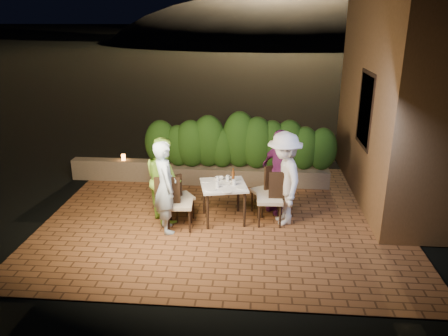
# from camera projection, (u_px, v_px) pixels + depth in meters

# --- Properties ---
(ground) EXTENTS (400.00, 400.00, 0.00)m
(ground) POSITION_uv_depth(u_px,v_px,m) (223.00, 227.00, 8.40)
(ground) COLOR black
(ground) RESTS_ON ground
(terrace_floor) EXTENTS (7.00, 6.00, 0.15)m
(terrace_floor) POSITION_uv_depth(u_px,v_px,m) (225.00, 218.00, 8.89)
(terrace_floor) COLOR brown
(terrace_floor) RESTS_ON ground
(building_wall) EXTENTS (1.60, 5.00, 5.00)m
(building_wall) POSITION_uv_depth(u_px,v_px,m) (402.00, 82.00, 9.17)
(building_wall) COLOR brown
(building_wall) RESTS_ON ground
(window_pane) EXTENTS (0.08, 1.00, 1.40)m
(window_pane) POSITION_uv_depth(u_px,v_px,m) (367.00, 110.00, 8.92)
(window_pane) COLOR black
(window_pane) RESTS_ON building_wall
(window_frame) EXTENTS (0.06, 1.15, 1.55)m
(window_frame) POSITION_uv_depth(u_px,v_px,m) (366.00, 110.00, 8.92)
(window_frame) COLOR black
(window_frame) RESTS_ON building_wall
(planter) EXTENTS (4.20, 0.55, 0.40)m
(planter) POSITION_uv_depth(u_px,v_px,m) (240.00, 175.00, 10.47)
(planter) COLOR brown
(planter) RESTS_ON ground
(hedge) EXTENTS (4.00, 0.70, 1.10)m
(hedge) POSITION_uv_depth(u_px,v_px,m) (240.00, 145.00, 10.23)
(hedge) COLOR #1E4111
(hedge) RESTS_ON planter
(parapet) EXTENTS (2.20, 0.30, 0.50)m
(parapet) POSITION_uv_depth(u_px,v_px,m) (118.00, 170.00, 10.69)
(parapet) COLOR brown
(parapet) RESTS_ON ground
(hill) EXTENTS (52.00, 40.00, 22.00)m
(hill) POSITION_uv_depth(u_px,v_px,m) (270.00, 70.00, 65.99)
(hill) COLOR black
(hill) RESTS_ON ground
(dining_table) EXTENTS (1.01, 1.01, 0.75)m
(dining_table) POSITION_uv_depth(u_px,v_px,m) (224.00, 202.00, 8.51)
(dining_table) COLOR white
(dining_table) RESTS_ON ground
(plate_nw) EXTENTS (0.22, 0.22, 0.01)m
(plate_nw) POSITION_uv_depth(u_px,v_px,m) (211.00, 190.00, 8.12)
(plate_nw) COLOR white
(plate_nw) RESTS_ON dining_table
(plate_sw) EXTENTS (0.21, 0.21, 0.01)m
(plate_sw) POSITION_uv_depth(u_px,v_px,m) (206.00, 181.00, 8.56)
(plate_sw) COLOR white
(plate_sw) RESTS_ON dining_table
(plate_ne) EXTENTS (0.21, 0.21, 0.01)m
(plate_ne) POSITION_uv_depth(u_px,v_px,m) (241.00, 187.00, 8.23)
(plate_ne) COLOR white
(plate_ne) RESTS_ON dining_table
(plate_se) EXTENTS (0.24, 0.24, 0.01)m
(plate_se) POSITION_uv_depth(u_px,v_px,m) (234.00, 180.00, 8.62)
(plate_se) COLOR white
(plate_se) RESTS_ON dining_table
(plate_centre) EXTENTS (0.24, 0.24, 0.01)m
(plate_centre) POSITION_uv_depth(u_px,v_px,m) (224.00, 184.00, 8.40)
(plate_centre) COLOR white
(plate_centre) RESTS_ON dining_table
(plate_front) EXTENTS (0.20, 0.20, 0.01)m
(plate_front) POSITION_uv_depth(u_px,v_px,m) (227.00, 191.00, 8.06)
(plate_front) COLOR white
(plate_front) RESTS_ON dining_table
(glass_nw) EXTENTS (0.07, 0.07, 0.12)m
(glass_nw) POSITION_uv_depth(u_px,v_px,m) (217.00, 185.00, 8.22)
(glass_nw) COLOR silver
(glass_nw) RESTS_ON dining_table
(glass_sw) EXTENTS (0.06, 0.06, 0.10)m
(glass_sw) POSITION_uv_depth(u_px,v_px,m) (218.00, 179.00, 8.55)
(glass_sw) COLOR silver
(glass_sw) RESTS_ON dining_table
(glass_ne) EXTENTS (0.07, 0.07, 0.12)m
(glass_ne) POSITION_uv_depth(u_px,v_px,m) (234.00, 182.00, 8.32)
(glass_ne) COLOR silver
(glass_ne) RESTS_ON dining_table
(glass_se) EXTENTS (0.07, 0.07, 0.12)m
(glass_se) POSITION_uv_depth(u_px,v_px,m) (228.00, 178.00, 8.54)
(glass_se) COLOR silver
(glass_se) RESTS_ON dining_table
(beer_bottle) EXTENTS (0.06, 0.06, 0.29)m
(beer_bottle) POSITION_uv_depth(u_px,v_px,m) (233.00, 175.00, 8.44)
(beer_bottle) COLOR #542A0E
(beer_bottle) RESTS_ON dining_table
(bowl) EXTENTS (0.20, 0.20, 0.04)m
(bowl) POSITION_uv_depth(u_px,v_px,m) (219.00, 178.00, 8.65)
(bowl) COLOR white
(bowl) RESTS_ON dining_table
(chair_left_front) EXTENTS (0.51, 0.51, 1.02)m
(chair_left_front) POSITION_uv_depth(u_px,v_px,m) (180.00, 203.00, 8.14)
(chair_left_front) COLOR black
(chair_left_front) RESTS_ON ground
(chair_left_back) EXTENTS (0.59, 0.59, 0.92)m
(chair_left_back) POSITION_uv_depth(u_px,v_px,m) (181.00, 196.00, 8.59)
(chair_left_back) COLOR black
(chair_left_back) RESTS_ON ground
(chair_right_front) EXTENTS (0.50, 0.50, 1.05)m
(chair_right_front) POSITION_uv_depth(u_px,v_px,m) (270.00, 198.00, 8.33)
(chair_right_front) COLOR black
(chair_right_front) RESTS_ON ground
(chair_right_back) EXTENTS (0.64, 0.64, 0.99)m
(chair_right_back) POSITION_uv_depth(u_px,v_px,m) (265.00, 190.00, 8.79)
(chair_right_back) COLOR black
(chair_right_back) RESTS_ON ground
(diner_blue) EXTENTS (0.64, 0.75, 1.74)m
(diner_blue) POSITION_uv_depth(u_px,v_px,m) (165.00, 187.00, 7.94)
(diner_blue) COLOR #ACC9DD
(diner_blue) RESTS_ON ground
(diner_green) EXTENTS (0.98, 1.02, 1.66)m
(diner_green) POSITION_uv_depth(u_px,v_px,m) (164.00, 179.00, 8.44)
(diner_green) COLOR #8FD141
(diner_green) RESTS_ON ground
(diner_white) EXTENTS (0.94, 1.30, 1.81)m
(diner_white) POSITION_uv_depth(u_px,v_px,m) (284.00, 179.00, 8.24)
(diner_white) COLOR silver
(diner_white) RESTS_ON ground
(diner_purple) EXTENTS (0.95, 1.06, 1.73)m
(diner_purple) POSITION_uv_depth(u_px,v_px,m) (279.00, 171.00, 8.74)
(diner_purple) COLOR #70256A
(diner_purple) RESTS_ON ground
(parapet_lamp) EXTENTS (0.10, 0.10, 0.14)m
(parapet_lamp) POSITION_uv_depth(u_px,v_px,m) (123.00, 157.00, 10.57)
(parapet_lamp) COLOR orange
(parapet_lamp) RESTS_ON parapet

